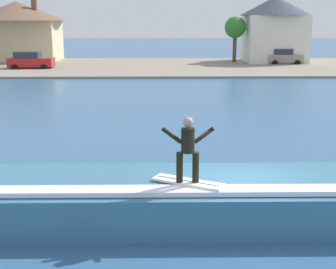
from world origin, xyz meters
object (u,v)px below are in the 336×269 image
at_px(surfboard, 188,182).
at_px(house_gabled_white, 275,27).
at_px(surfer, 188,146).
at_px(house_with_chimney, 18,26).
at_px(wave_crest, 170,198).
at_px(tree_short_bushy, 235,28).
at_px(car_far_shore, 284,57).
at_px(car_near_shore, 30,61).

bearing_deg(surfboard, house_gabled_white, 74.43).
height_order(surfer, house_with_chimney, house_with_chimney).
relative_size(wave_crest, tree_short_bushy, 1.85).
bearing_deg(house_gabled_white, surfer, -105.57).
distance_m(house_with_chimney, tree_short_bushy, 26.44).
bearing_deg(tree_short_bushy, house_with_chimney, 173.23).
bearing_deg(car_far_shore, car_near_shore, -169.95).
relative_size(house_with_chimney, house_gabled_white, 1.41).
height_order(surfer, car_near_shore, surfer).
bearing_deg(surfer, tree_short_bushy, 79.93).
distance_m(surfboard, car_far_shore, 45.62).
bearing_deg(house_with_chimney, surfboard, -69.48).
bearing_deg(surfer, car_near_shore, 110.12).
xyz_separation_m(surfboard, house_gabled_white, (12.90, 46.31, 3.07)).
height_order(car_near_shore, tree_short_bushy, tree_short_bushy).
bearing_deg(house_with_chimney, car_near_shore, -68.19).
height_order(wave_crest, car_near_shore, car_near_shore).
bearing_deg(house_with_chimney, car_far_shore, -9.01).
height_order(car_near_shore, house_gabled_white, house_gabled_white).
bearing_deg(wave_crest, car_near_shore, 109.89).
xyz_separation_m(wave_crest, surfboard, (0.43, -0.59, 0.65)).
height_order(car_far_shore, house_gabled_white, house_gabled_white).
distance_m(wave_crest, surfer, 1.75).
xyz_separation_m(wave_crest, house_with_chimney, (-17.76, 48.02, 3.81)).
relative_size(surfer, house_gabled_white, 0.19).
bearing_deg(car_near_shore, surfer, -69.88).
bearing_deg(surfboard, house_with_chimney, 110.52).
bearing_deg(car_near_shore, tree_short_bushy, 16.99).
height_order(surfboard, surfer, surfer).
distance_m(surfer, tree_short_bushy, 46.33).
height_order(surfboard, car_near_shore, car_near_shore).
distance_m(car_far_shore, house_gabled_white, 4.32).
xyz_separation_m(surfboard, car_far_shore, (13.45, 43.59, -0.25)).
distance_m(surfboard, house_gabled_white, 48.17).
relative_size(house_with_chimney, tree_short_bushy, 2.18).
xyz_separation_m(surfer, house_gabled_white, (12.92, 46.38, 2.15)).
height_order(surfboard, tree_short_bushy, tree_short_bushy).
bearing_deg(tree_short_bushy, car_near_shore, -163.01).
height_order(house_gabled_white, tree_short_bushy, house_gabled_white).
xyz_separation_m(surfboard, house_with_chimney, (-18.19, 48.61, 3.17)).
distance_m(wave_crest, house_with_chimney, 51.34).
relative_size(car_far_shore, house_with_chimney, 0.33).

